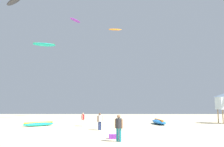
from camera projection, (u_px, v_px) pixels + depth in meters
person_foreground at (119, 126)px, 16.16m from camera, size 0.54×0.40×1.79m
person_midground at (83, 118)px, 28.62m from camera, size 0.35×0.50×1.57m
person_left at (100, 120)px, 23.87m from camera, size 0.47×0.38×1.68m
kite_grounded_near at (159, 122)px, 31.53m from camera, size 1.63×5.31×0.69m
kite_grounded_mid at (39, 124)px, 28.59m from camera, size 3.61×3.56×0.51m
cooler_box at (113, 137)px, 17.49m from camera, size 0.56×0.36×0.32m
kite_aloft_0 at (14, 1)px, 36.97m from camera, size 4.12×4.00×0.67m
kite_aloft_2 at (75, 20)px, 55.34m from camera, size 2.58×3.79×0.43m
kite_aloft_3 at (115, 30)px, 44.22m from camera, size 2.49×0.90×0.60m
kite_aloft_4 at (44, 45)px, 45.80m from camera, size 4.40×2.49×0.69m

